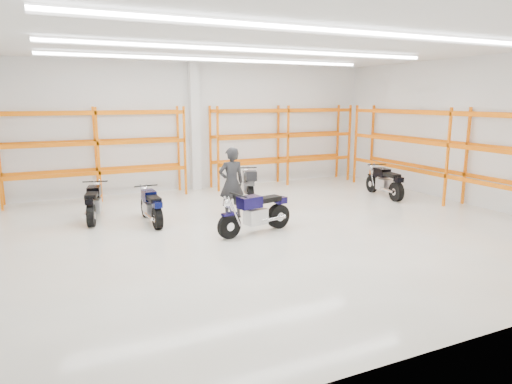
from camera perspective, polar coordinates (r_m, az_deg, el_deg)
name	(u,v)px	position (r m, az deg, el deg)	size (l,w,h in m)	color
ground	(266,230)	(11.57, 1.32, -4.71)	(14.00, 14.00, 0.00)	beige
room_shell	(267,97)	(11.13, 1.34, 11.77)	(14.02, 12.02, 4.51)	silver
motorcycle_main	(258,213)	(11.19, 0.25, -2.68)	(2.10, 0.76, 1.04)	black
motorcycle_back_a	(94,204)	(13.05, -19.63, -1.40)	(0.80, 2.00, 0.99)	black
motorcycle_back_b	(151,207)	(12.31, -12.95, -1.88)	(0.64, 1.92, 0.94)	black
motorcycle_back_c	(249,185)	(14.71, -0.92, 0.91)	(0.97, 2.07, 1.09)	black
motorcycle_back_d	(385,183)	(15.82, 15.87, 1.11)	(0.75, 2.13, 1.05)	black
standing_man	(231,183)	(12.53, -3.09, 1.15)	(0.72, 0.47, 1.96)	black
structural_column	(195,127)	(16.55, -7.68, 8.03)	(0.32, 0.32, 4.50)	white
pallet_racking_back_left	(96,145)	(15.57, -19.32, 5.56)	(5.67, 0.87, 3.00)	#E76207
pallet_racking_back_right	(283,138)	(17.59, 3.40, 6.80)	(5.67, 0.87, 3.00)	#E76207
pallet_racking_side	(458,147)	(15.20, 23.93, 5.19)	(0.87, 9.07, 3.00)	#E76207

